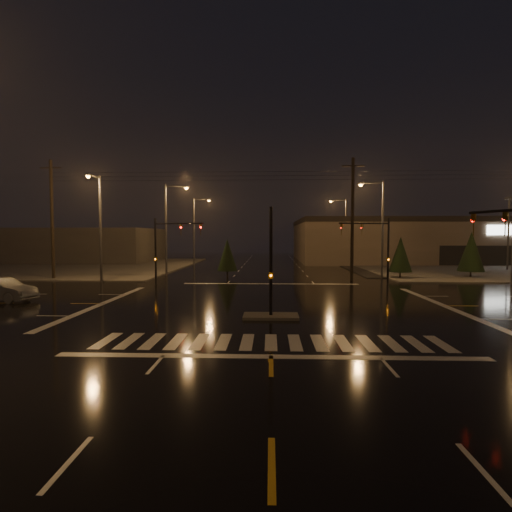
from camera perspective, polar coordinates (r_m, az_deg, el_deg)
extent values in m
plane|color=black|center=(25.87, 2.12, -6.97)|extent=(140.00, 140.00, 0.00)
cube|color=#4A4842|center=(63.24, 30.42, -1.42)|extent=(36.00, 36.00, 0.12)
cube|color=#4A4842|center=(63.20, -26.26, -1.32)|extent=(36.00, 36.00, 0.12)
cube|color=#4A4842|center=(21.92, 2.13, -8.59)|extent=(3.00, 1.60, 0.15)
cube|color=beige|center=(17.07, 2.15, -12.19)|extent=(15.00, 2.60, 0.01)
cube|color=beige|center=(15.15, 2.16, -14.17)|extent=(16.00, 0.50, 0.01)
cube|color=beige|center=(36.75, 2.10, -3.99)|extent=(16.00, 0.50, 0.01)
cube|color=brown|center=(79.61, 28.18, 1.94)|extent=(60.00, 28.00, 7.00)
cube|color=black|center=(79.63, 28.24, 4.32)|extent=(60.20, 28.20, 0.80)
cube|color=#3D3936|center=(76.01, -25.34, 1.45)|extent=(30.00, 18.00, 5.60)
cylinder|color=black|center=(21.53, 2.15, -0.94)|extent=(0.18, 0.18, 6.00)
cylinder|color=black|center=(23.75, 2.15, 5.47)|extent=(0.12, 4.50, 0.12)
imported|color=#594707|center=(25.77, 2.14, 5.16)|extent=(0.16, 0.20, 1.00)
cube|color=#594707|center=(21.59, 2.14, -2.79)|extent=(0.25, 0.18, 0.35)
cylinder|color=black|center=(37.52, 18.36, 0.59)|extent=(0.18, 0.18, 6.00)
cylinder|color=black|center=(36.08, 15.22, 4.52)|extent=(4.74, 1.82, 0.12)
imported|color=#594707|center=(34.90, 12.11, 4.53)|extent=(0.24, 0.22, 1.00)
cube|color=#594707|center=(37.55, 18.35, -0.48)|extent=(0.25, 0.18, 0.35)
cylinder|color=black|center=(37.50, -14.15, 0.65)|extent=(0.18, 0.18, 6.00)
cylinder|color=black|center=(36.06, -10.99, 4.57)|extent=(4.74, 1.82, 0.12)
imported|color=#594707|center=(34.88, -7.88, 4.57)|extent=(0.24, 0.22, 1.00)
cube|color=#594707|center=(37.53, -14.14, -0.42)|extent=(0.25, 0.18, 0.35)
cylinder|color=black|center=(19.55, 32.48, 5.53)|extent=(1.48, 3.80, 0.12)
imported|color=#594707|center=(20.74, 28.63, 5.32)|extent=(0.22, 0.24, 1.00)
cylinder|color=#38383A|center=(44.96, -12.74, 3.59)|extent=(0.24, 0.24, 10.00)
cylinder|color=#38383A|center=(44.99, -11.31, 9.74)|extent=(2.40, 0.14, 0.14)
cube|color=#38383A|center=(44.74, -9.92, 9.72)|extent=(0.70, 0.30, 0.18)
sphere|color=orange|center=(44.73, -9.92, 9.56)|extent=(0.32, 0.32, 0.32)
cylinder|color=#38383A|center=(60.57, -8.87, 3.46)|extent=(0.24, 0.24, 10.00)
cylinder|color=#38383A|center=(60.59, -7.78, 8.01)|extent=(2.40, 0.14, 0.14)
cube|color=#38383A|center=(60.41, -6.74, 7.99)|extent=(0.70, 0.30, 0.18)
sphere|color=orange|center=(60.40, -6.74, 7.86)|extent=(0.32, 0.32, 0.32)
cylinder|color=#38383A|center=(43.05, 17.63, 3.56)|extent=(0.24, 0.24, 10.00)
cylinder|color=#38383A|center=(43.07, 16.17, 9.98)|extent=(2.40, 0.14, 0.14)
cube|color=#38383A|center=(42.82, 14.72, 9.98)|extent=(0.70, 0.30, 0.18)
sphere|color=orange|center=(42.80, 14.72, 9.80)|extent=(0.32, 0.32, 0.32)
cylinder|color=#38383A|center=(62.55, 12.71, 3.41)|extent=(0.24, 0.24, 10.00)
cylinder|color=#38383A|center=(62.56, 11.67, 7.82)|extent=(2.40, 0.14, 0.14)
cube|color=#38383A|center=(62.39, 10.66, 7.80)|extent=(0.70, 0.30, 0.18)
sphere|color=orange|center=(62.38, 10.66, 7.68)|extent=(0.32, 0.32, 0.32)
cylinder|color=#38383A|center=(40.28, -21.34, 3.54)|extent=(0.24, 0.24, 10.00)
cylinder|color=#38383A|center=(39.54, -22.17, 10.52)|extent=(0.14, 2.40, 0.14)
cube|color=#38383A|center=(38.54, -22.86, 10.63)|extent=(0.30, 0.70, 0.18)
sphere|color=orange|center=(38.52, -22.85, 10.44)|extent=(0.32, 0.32, 0.32)
cylinder|color=black|center=(45.20, -27.11, 4.60)|extent=(0.32, 0.32, 12.00)
cube|color=black|center=(45.67, -27.27, 11.13)|extent=(2.20, 0.12, 0.12)
cylinder|color=black|center=(40.31, 13.61, 5.08)|extent=(0.32, 0.32, 12.00)
cube|color=black|center=(40.84, 13.70, 12.39)|extent=(2.20, 0.12, 0.12)
cylinder|color=black|center=(43.80, 19.89, -2.59)|extent=(0.18, 0.18, 0.70)
cone|color=black|center=(43.65, 19.94, 0.25)|extent=(2.32, 2.32, 3.63)
cylinder|color=black|center=(47.61, 28.32, -2.33)|extent=(0.18, 0.18, 0.70)
cone|color=black|center=(47.46, 28.39, 0.59)|extent=(2.66, 2.66, 4.15)
cylinder|color=black|center=(42.56, -4.11, -2.57)|extent=(0.18, 0.18, 0.70)
cone|color=black|center=(42.41, -4.12, 0.16)|extent=(2.15, 2.15, 3.36)
imported|color=slate|center=(32.06, -32.59, -4.09)|extent=(5.00, 2.62, 1.57)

